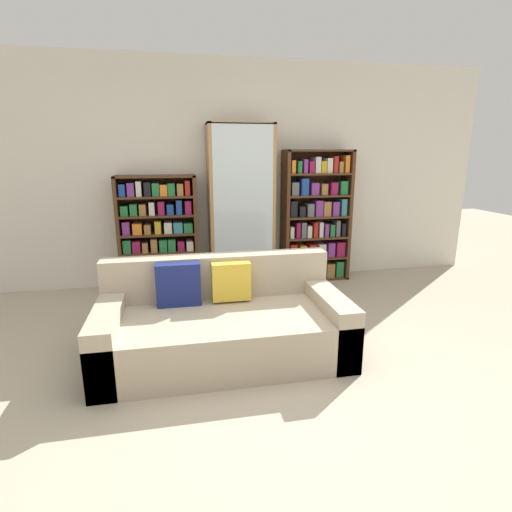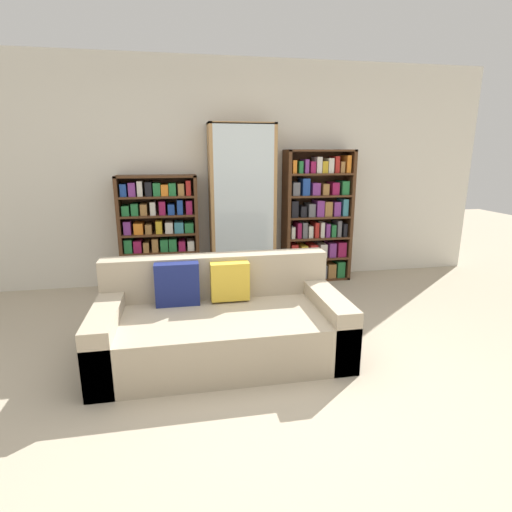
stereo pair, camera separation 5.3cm
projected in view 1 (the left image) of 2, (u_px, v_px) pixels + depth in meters
The scene contains 7 objects.
ground_plane at pixel (286, 398), 2.71m from camera, with size 16.00×16.00×0.00m, color tan.
wall_back at pixel (229, 174), 4.95m from camera, with size 6.68×0.06×2.70m.
couch at pixel (222, 324), 3.26m from camera, with size 1.95×0.99×0.76m.
bookshelf_left at pixel (158, 235), 4.76m from camera, with size 0.92×0.32×1.36m.
display_cabinet at pixel (241, 207), 4.86m from camera, with size 0.78×0.36×1.95m.
bookshelf_right at pixel (316, 219), 5.11m from camera, with size 0.86×0.32×1.65m.
wine_bottle at pixel (315, 288), 4.46m from camera, with size 0.09×0.09×0.35m.
Camera 1 is at (-0.67, -2.29, 1.62)m, focal length 28.00 mm.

